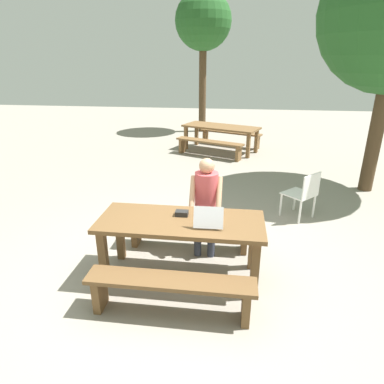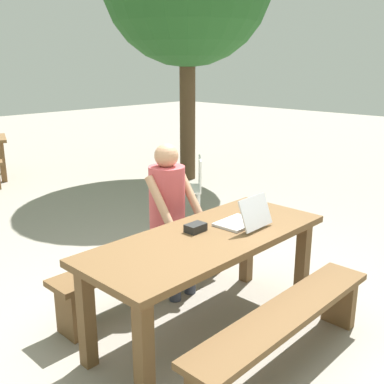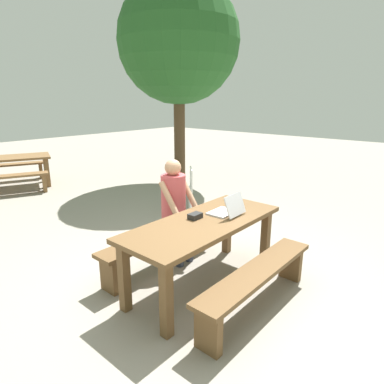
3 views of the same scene
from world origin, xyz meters
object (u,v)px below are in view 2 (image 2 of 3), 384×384
(laptop, at_px, (244,219))
(person_seated, at_px, (170,209))
(picnic_table_front, at_px, (208,250))
(small_pouch, at_px, (196,228))
(plastic_chair, at_px, (189,187))

(laptop, distance_m, person_seated, 0.72)
(picnic_table_front, height_order, person_seated, person_seated)
(small_pouch, relative_size, person_seated, 0.11)
(picnic_table_front, xyz_separation_m, laptop, (0.33, -0.07, 0.18))
(person_seated, bearing_deg, laptop, -82.40)
(laptop, height_order, plastic_chair, laptop)
(person_seated, height_order, plastic_chair, person_seated)
(small_pouch, distance_m, person_seated, 0.58)
(laptop, xyz_separation_m, plastic_chair, (1.38, 1.92, -0.38))
(small_pouch, height_order, plastic_chair, small_pouch)
(picnic_table_front, xyz_separation_m, plastic_chair, (1.71, 1.85, -0.21))
(picnic_table_front, xyz_separation_m, person_seated, (0.23, 0.64, 0.11))
(picnic_table_front, height_order, laptop, laptop)
(plastic_chair, bearing_deg, picnic_table_front, 2.04)
(picnic_table_front, relative_size, person_seated, 1.46)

